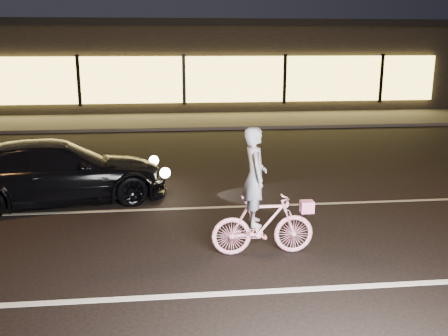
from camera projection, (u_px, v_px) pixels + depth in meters
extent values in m
plane|color=black|center=(215.00, 248.00, 7.91)|extent=(90.00, 90.00, 0.00)
cube|color=silver|center=(225.00, 294.00, 6.47)|extent=(60.00, 0.12, 0.01)
cube|color=gray|center=(205.00, 208.00, 9.84)|extent=(60.00, 0.10, 0.01)
cube|color=#383533|center=(186.00, 121.00, 20.43)|extent=(30.00, 4.00, 0.12)
cube|color=black|center=(181.00, 66.00, 25.75)|extent=(25.00, 8.00, 4.00)
cube|color=black|center=(180.00, 25.00, 25.25)|extent=(25.40, 8.40, 0.30)
cube|color=#FFD859|center=(184.00, 80.00, 21.89)|extent=(23.00, 0.15, 2.00)
cube|color=black|center=(79.00, 81.00, 21.34)|extent=(0.15, 0.08, 2.20)
cube|color=black|center=(184.00, 80.00, 21.81)|extent=(0.15, 0.08, 2.20)
cube|color=black|center=(285.00, 79.00, 22.29)|extent=(0.15, 0.08, 2.20)
cube|color=black|center=(381.00, 78.00, 22.76)|extent=(0.15, 0.08, 2.20)
imported|color=#FF326C|center=(263.00, 225.00, 7.59)|extent=(1.58, 0.44, 0.95)
imported|color=silver|center=(255.00, 177.00, 7.39)|extent=(0.36, 0.54, 1.49)
cube|color=pink|center=(307.00, 207.00, 7.59)|extent=(0.20, 0.16, 0.18)
imported|color=black|center=(57.00, 172.00, 10.06)|extent=(4.66, 2.70, 1.27)
sphere|color=#FFF2BF|center=(154.00, 161.00, 11.27)|extent=(0.21, 0.21, 0.21)
sphere|color=#FFF2BF|center=(165.00, 173.00, 10.20)|extent=(0.21, 0.21, 0.21)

